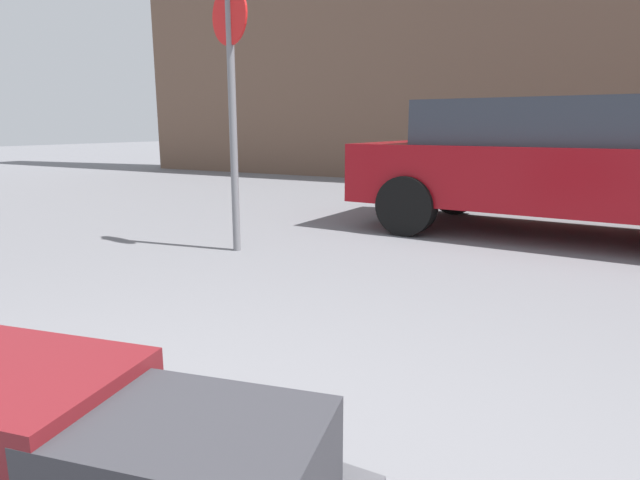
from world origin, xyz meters
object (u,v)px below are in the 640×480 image
at_px(suitcase_charcoal_rear_right, 192,466).
at_px(parked_car, 560,164).
at_px(no_parking_sign, 232,92).
at_px(suitcase_maroon_front_left, 9,414).

xyz_separation_m(suitcase_charcoal_rear_right, parked_car, (0.21, 5.44, 0.31)).
height_order(parked_car, no_parking_sign, no_parking_sign).
height_order(suitcase_maroon_front_left, parked_car, parked_car).
bearing_deg(parked_car, suitcase_maroon_front_left, -97.49).
bearing_deg(parked_car, no_parking_sign, -138.70).
height_order(suitcase_maroon_front_left, no_parking_sign, no_parking_sign).
bearing_deg(parked_car, suitcase_charcoal_rear_right, -92.24).
height_order(suitcase_charcoal_rear_right, parked_car, parked_car).
relative_size(suitcase_maroon_front_left, no_parking_sign, 0.26).
bearing_deg(no_parking_sign, suitcase_charcoal_rear_right, -53.84).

